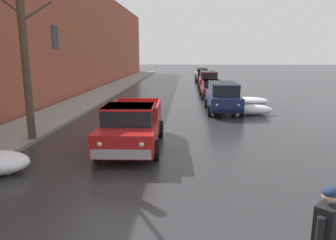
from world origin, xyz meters
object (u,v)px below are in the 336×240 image
object	(u,v)px
suv_darkblue_parked_kerbside_close	(223,96)
pedestrian_with_coffee	(326,234)
sedan_maroon_parked_kerbside_mid	(211,89)
pickup_truck_red_approaching_near_lane	(132,125)
sedan_white_at_far_intersection	(202,73)
sedan_black_queued_behind_truck	(203,77)
bare_tree_second_along_sidewalk	(24,48)
suv_red_parked_far_down_block	(208,80)

from	to	relation	value
suv_darkblue_parked_kerbside_close	pedestrian_with_coffee	world-z (taller)	suv_darkblue_parked_kerbside_close
sedan_maroon_parked_kerbside_mid	pedestrian_with_coffee	distance (m)	21.89
pickup_truck_red_approaching_near_lane	suv_darkblue_parked_kerbside_close	xyz separation A→B (m)	(4.32, 7.88, 0.11)
pickup_truck_red_approaching_near_lane	sedan_white_at_far_intersection	world-z (taller)	pickup_truck_red_approaching_near_lane
pickup_truck_red_approaching_near_lane	sedan_black_queued_behind_truck	xyz separation A→B (m)	(4.09, 27.97, -0.13)
sedan_black_queued_behind_truck	sedan_white_at_far_intersection	xyz separation A→B (m)	(0.18, 6.84, 0.00)
pedestrian_with_coffee	pickup_truck_red_approaching_near_lane	bearing A→B (deg)	118.89
bare_tree_second_along_sidewalk	sedan_black_queued_behind_truck	bearing A→B (deg)	73.19
sedan_maroon_parked_kerbside_mid	sedan_white_at_far_intersection	size ratio (longest dim) A/B	0.90
bare_tree_second_along_sidewalk	suv_darkblue_parked_kerbside_close	bearing A→B (deg)	40.92
suv_red_parked_far_down_block	sedan_black_queued_behind_truck	world-z (taller)	suv_red_parked_far_down_block
bare_tree_second_along_sidewalk	suv_red_parked_far_down_block	bearing A→B (deg)	67.00
sedan_white_at_far_intersection	pedestrian_with_coffee	size ratio (longest dim) A/B	2.50
sedan_maroon_parked_kerbside_mid	sedan_black_queued_behind_truck	xyz separation A→B (m)	(-0.02, 13.55, 0.00)
sedan_maroon_parked_kerbside_mid	sedan_black_queued_behind_truck	size ratio (longest dim) A/B	0.98
bare_tree_second_along_sidewalk	sedan_black_queued_behind_truck	xyz separation A→B (m)	(8.31, 27.49, -3.05)
suv_darkblue_parked_kerbside_close	suv_red_parked_far_down_block	world-z (taller)	same
sedan_white_at_far_intersection	sedan_black_queued_behind_truck	bearing A→B (deg)	-91.50
bare_tree_second_along_sidewalk	sedan_black_queued_behind_truck	size ratio (longest dim) A/B	1.96
bare_tree_second_along_sidewalk	pedestrian_with_coffee	xyz separation A→B (m)	(8.34, -7.95, -2.76)
bare_tree_second_along_sidewalk	pickup_truck_red_approaching_near_lane	world-z (taller)	bare_tree_second_along_sidewalk
suv_darkblue_parked_kerbside_close	sedan_black_queued_behind_truck	xyz separation A→B (m)	(-0.23, 20.09, -0.24)
pickup_truck_red_approaching_near_lane	sedan_maroon_parked_kerbside_mid	size ratio (longest dim) A/B	1.36
bare_tree_second_along_sidewalk	sedan_maroon_parked_kerbside_mid	distance (m)	16.52
sedan_maroon_parked_kerbside_mid	sedan_black_queued_behind_truck	world-z (taller)	same
bare_tree_second_along_sidewalk	sedan_black_queued_behind_truck	distance (m)	28.88
suv_red_parked_far_down_block	sedan_white_at_far_intersection	xyz separation A→B (m)	(0.03, 14.40, -0.23)
sedan_maroon_parked_kerbside_mid	pedestrian_with_coffee	bearing A→B (deg)	-89.96
pickup_truck_red_approaching_near_lane	sedan_black_queued_behind_truck	world-z (taller)	pickup_truck_red_approaching_near_lane
sedan_white_at_far_intersection	bare_tree_second_along_sidewalk	bearing A→B (deg)	-103.89
suv_darkblue_parked_kerbside_close	sedan_maroon_parked_kerbside_mid	size ratio (longest dim) A/B	1.19
suv_red_parked_far_down_block	pedestrian_with_coffee	size ratio (longest dim) A/B	2.63
bare_tree_second_along_sidewalk	sedan_maroon_parked_kerbside_mid	xyz separation A→B (m)	(8.32, 13.94, -3.05)
bare_tree_second_along_sidewalk	suv_red_parked_far_down_block	size ratio (longest dim) A/B	1.71
bare_tree_second_along_sidewalk	suv_darkblue_parked_kerbside_close	xyz separation A→B (m)	(8.54, 7.40, -2.81)
sedan_black_queued_behind_truck	pedestrian_with_coffee	size ratio (longest dim) A/B	2.29
bare_tree_second_along_sidewalk	pedestrian_with_coffee	world-z (taller)	bare_tree_second_along_sidewalk
pedestrian_with_coffee	sedan_black_queued_behind_truck	bearing A→B (deg)	90.05
sedan_white_at_far_intersection	pedestrian_with_coffee	bearing A→B (deg)	-90.20
suv_darkblue_parked_kerbside_close	pedestrian_with_coffee	bearing A→B (deg)	-90.75
bare_tree_second_along_sidewalk	pickup_truck_red_approaching_near_lane	bearing A→B (deg)	-6.49
sedan_black_queued_behind_truck	sedan_white_at_far_intersection	world-z (taller)	same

